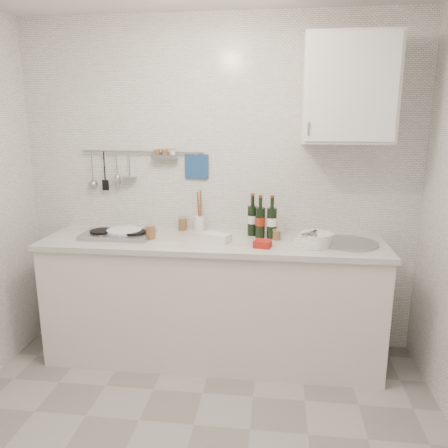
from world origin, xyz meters
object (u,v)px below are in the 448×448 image
plate_stack_hob (123,233)px  wine_bottles (261,216)px  wall_cabinet (348,90)px  plate_stack_sink (314,239)px  utensil_crock (200,222)px

plate_stack_hob → wine_bottles: (1.01, 0.10, 0.13)m
wall_cabinet → wine_bottles: wall_cabinet is taller
plate_stack_sink → wall_cabinet: bearing=43.0°
plate_stack_sink → utensil_crock: utensil_crock is taller
wall_cabinet → plate_stack_sink: wall_cabinet is taller
plate_stack_hob → wall_cabinet: bearing=3.5°
wine_bottles → wall_cabinet: bearing=-0.0°
wall_cabinet → plate_stack_hob: wall_cabinet is taller
wall_cabinet → plate_stack_sink: (-0.19, -0.18, -0.99)m
plate_stack_hob → utensil_crock: bearing=21.2°
plate_stack_sink → wine_bottles: 0.42m
wall_cabinet → plate_stack_hob: bearing=-176.5°
wall_cabinet → plate_stack_sink: bearing=-137.0°
plate_stack_hob → plate_stack_sink: 1.38m
wall_cabinet → wine_bottles: (-0.56, 0.00, -0.87)m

